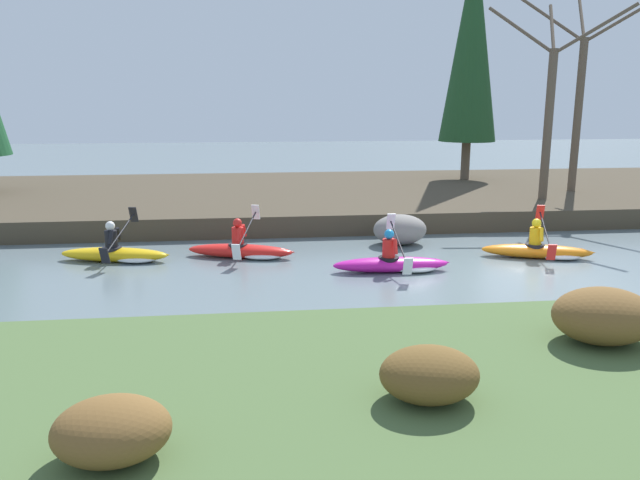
{
  "coord_description": "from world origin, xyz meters",
  "views": [
    {
      "loc": [
        -5.9,
        -12.88,
        3.95
      ],
      "look_at": [
        -4.18,
        1.87,
        0.55
      ],
      "focal_mm": 35.0,
      "sensor_mm": 36.0,
      "label": 1
    }
  ],
  "objects_px": {
    "kayaker_far_back": "(119,253)",
    "boulder_midstream": "(400,230)",
    "kayaker_lead": "(541,250)",
    "kayaker_trailing": "(245,250)",
    "kayaker_middle": "(396,263)"
  },
  "relations": [
    {
      "from": "kayaker_middle",
      "to": "kayaker_trailing",
      "type": "relative_size",
      "value": 1.0
    },
    {
      "from": "kayaker_lead",
      "to": "kayaker_trailing",
      "type": "xyz_separation_m",
      "value": [
        -7.43,
        0.9,
        0.0
      ]
    },
    {
      "from": "kayaker_middle",
      "to": "boulder_midstream",
      "type": "distance_m",
      "value": 2.81
    },
    {
      "from": "kayaker_middle",
      "to": "kayaker_far_back",
      "type": "bearing_deg",
      "value": 166.85
    },
    {
      "from": "kayaker_middle",
      "to": "kayaker_trailing",
      "type": "bearing_deg",
      "value": 155.31
    },
    {
      "from": "boulder_midstream",
      "to": "kayaker_trailing",
      "type": "bearing_deg",
      "value": -166.87
    },
    {
      "from": "kayaker_lead",
      "to": "kayaker_far_back",
      "type": "height_order",
      "value": "same"
    },
    {
      "from": "kayaker_far_back",
      "to": "boulder_midstream",
      "type": "bearing_deg",
      "value": 19.04
    },
    {
      "from": "kayaker_trailing",
      "to": "boulder_midstream",
      "type": "relative_size",
      "value": 1.89
    },
    {
      "from": "kayaker_lead",
      "to": "boulder_midstream",
      "type": "xyz_separation_m",
      "value": [
        -3.19,
        1.89,
        0.22
      ]
    },
    {
      "from": "kayaker_far_back",
      "to": "boulder_midstream",
      "type": "relative_size",
      "value": 1.9
    },
    {
      "from": "kayaker_trailing",
      "to": "boulder_midstream",
      "type": "bearing_deg",
      "value": 28.39
    },
    {
      "from": "kayaker_far_back",
      "to": "boulder_midstream",
      "type": "height_order",
      "value": "kayaker_far_back"
    },
    {
      "from": "kayaker_trailing",
      "to": "kayaker_far_back",
      "type": "xyz_separation_m",
      "value": [
        -3.08,
        -0.0,
        0.0
      ]
    },
    {
      "from": "boulder_midstream",
      "to": "kayaker_lead",
      "type": "bearing_deg",
      "value": -30.63
    }
  ]
}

